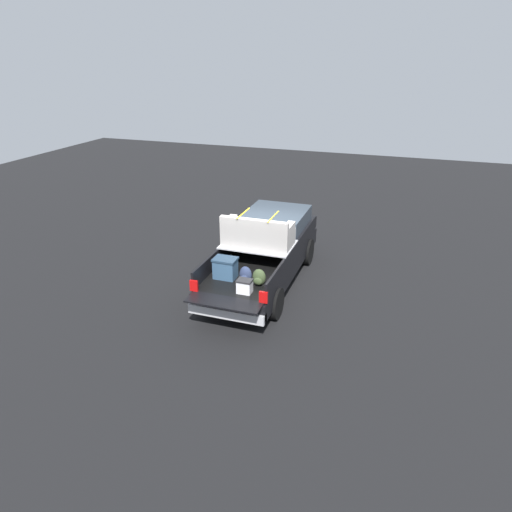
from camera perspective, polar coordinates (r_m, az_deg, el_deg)
ground_plane at (r=13.56m, az=0.83°, el=-3.30°), size 40.00×40.00×0.00m
pickup_truck at (r=13.46m, az=1.31°, el=0.93°), size 6.05×2.06×2.23m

